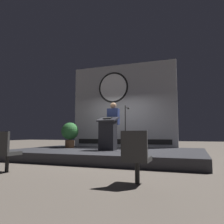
{
  "coord_description": "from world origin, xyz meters",
  "views": [
    {
      "loc": [
        2.87,
        -7.27,
        0.84
      ],
      "look_at": [
        0.16,
        0.12,
        1.61
      ],
      "focal_mm": 36.05,
      "sensor_mm": 36.0,
      "label": 1
    }
  ],
  "objects_px": {
    "speaker_person": "(113,125)",
    "microphone_stand": "(126,135)",
    "audience_chair_right": "(5,150)",
    "potted_plant": "(70,133)",
    "podium": "(108,134)",
    "audience_chair_left": "(136,154)"
  },
  "relations": [
    {
      "from": "speaker_person",
      "to": "microphone_stand",
      "type": "relative_size",
      "value": 1.14
    },
    {
      "from": "audience_chair_right",
      "to": "microphone_stand",
      "type": "bearing_deg",
      "value": 58.5
    },
    {
      "from": "speaker_person",
      "to": "audience_chair_right",
      "type": "distance_m",
      "value": 3.87
    },
    {
      "from": "potted_plant",
      "to": "audience_chair_right",
      "type": "xyz_separation_m",
      "value": [
        0.72,
        -3.94,
        -0.4
      ]
    },
    {
      "from": "podium",
      "to": "potted_plant",
      "type": "bearing_deg",
      "value": 157.1
    },
    {
      "from": "audience_chair_right",
      "to": "podium",
      "type": "bearing_deg",
      "value": 68.95
    },
    {
      "from": "microphone_stand",
      "to": "audience_chair_left",
      "type": "bearing_deg",
      "value": -70.45
    },
    {
      "from": "speaker_person",
      "to": "audience_chair_left",
      "type": "relative_size",
      "value": 1.86
    },
    {
      "from": "speaker_person",
      "to": "microphone_stand",
      "type": "distance_m",
      "value": 0.92
    },
    {
      "from": "podium",
      "to": "audience_chair_right",
      "type": "relative_size",
      "value": 1.26
    },
    {
      "from": "speaker_person",
      "to": "potted_plant",
      "type": "bearing_deg",
      "value": 170.27
    },
    {
      "from": "speaker_person",
      "to": "audience_chair_left",
      "type": "distance_m",
      "value": 4.19
    },
    {
      "from": "potted_plant",
      "to": "audience_chair_right",
      "type": "height_order",
      "value": "potted_plant"
    },
    {
      "from": "microphone_stand",
      "to": "potted_plant",
      "type": "xyz_separation_m",
      "value": [
        -2.58,
        0.92,
        0.09
      ]
    },
    {
      "from": "podium",
      "to": "audience_chair_right",
      "type": "xyz_separation_m",
      "value": [
        -1.2,
        -3.13,
        -0.35
      ]
    },
    {
      "from": "potted_plant",
      "to": "microphone_stand",
      "type": "bearing_deg",
      "value": -19.54
    },
    {
      "from": "potted_plant",
      "to": "speaker_person",
      "type": "bearing_deg",
      "value": -9.73
    },
    {
      "from": "speaker_person",
      "to": "potted_plant",
      "type": "xyz_separation_m",
      "value": [
        -1.95,
        0.33,
        -0.25
      ]
    },
    {
      "from": "podium",
      "to": "potted_plant",
      "type": "height_order",
      "value": "podium"
    },
    {
      "from": "speaker_person",
      "to": "microphone_stand",
      "type": "xyz_separation_m",
      "value": [
        0.63,
        -0.58,
        -0.34
      ]
    },
    {
      "from": "speaker_person",
      "to": "audience_chair_left",
      "type": "xyz_separation_m",
      "value": [
        1.75,
        -3.74,
        -0.65
      ]
    },
    {
      "from": "podium",
      "to": "audience_chair_left",
      "type": "distance_m",
      "value": 3.73
    }
  ]
}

